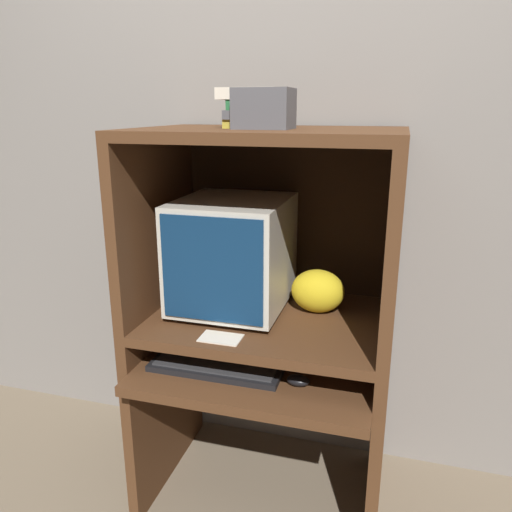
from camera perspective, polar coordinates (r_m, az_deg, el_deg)
wall_back at (r=2.08m, az=4.09°, el=10.93°), size 6.00×0.06×2.60m
desk_base at (r=1.99m, az=0.79°, el=-17.31°), size 0.90×0.71×0.63m
desk_monitor_shelf at (r=1.87m, az=1.27°, el=-7.63°), size 0.90×0.63×0.14m
hutch_upper at (r=1.76m, az=1.65°, el=6.78°), size 0.90×0.63×0.67m
crt_monitor at (r=1.85m, az=-2.65°, el=0.33°), size 0.39×0.45×0.42m
keyboard at (r=1.77m, az=-4.62°, el=-12.56°), size 0.46×0.15×0.03m
mouse at (r=1.68m, az=4.84°, el=-13.98°), size 0.08×0.05×0.03m
snack_bag at (r=1.87m, az=7.06°, el=-3.98°), size 0.20×0.15×0.16m
book_stack at (r=1.71m, az=-0.26°, el=16.59°), size 0.21×0.16×0.13m
paper_card at (r=1.67m, az=-4.05°, el=-9.32°), size 0.14×0.09×0.00m
storage_box at (r=1.65m, az=1.03°, el=16.49°), size 0.18×0.15×0.13m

